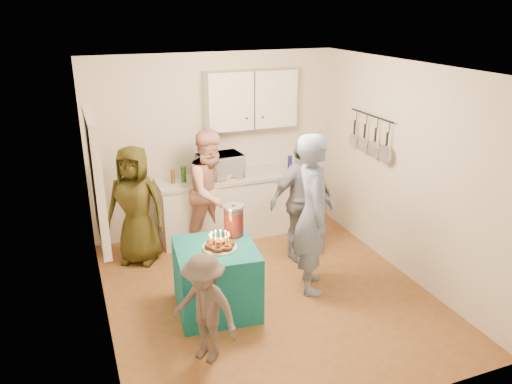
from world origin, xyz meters
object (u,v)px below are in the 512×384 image
object	(u,v)px
man_birthday	(313,214)
woman_back_left	(136,205)
party_table	(216,279)
woman_back_center	(212,191)
woman_back_right	(301,200)
child_near_left	(205,309)
counter	(236,206)
punch_jar	(234,221)
microwave	(220,166)

from	to	relation	value
man_birthday	woman_back_left	size ratio (longest dim) A/B	1.21
party_table	woman_back_center	world-z (taller)	woman_back_center
woman_back_right	child_near_left	size ratio (longest dim) A/B	1.49
counter	woman_back_center	distance (m)	0.71
party_table	woman_back_right	bearing A→B (deg)	29.69
punch_jar	woman_back_right	bearing A→B (deg)	27.18
counter	man_birthday	bearing A→B (deg)	-78.83
microwave	woman_back_right	size ratio (longest dim) A/B	0.36
microwave	party_table	distance (m)	2.03
party_table	woman_back_left	world-z (taller)	woman_back_left
microwave	woman_back_right	world-z (taller)	woman_back_right
party_table	woman_back_center	size ratio (longest dim) A/B	0.50
man_birthday	woman_back_center	xyz separation A→B (m)	(-0.79, 1.40, -0.10)
woman_back_center	child_near_left	distance (m)	2.34
counter	woman_back_right	xyz separation A→B (m)	(0.56, -1.01, 0.39)
microwave	woman_back_center	bearing A→B (deg)	-128.19
party_table	punch_jar	distance (m)	0.66
microwave	woman_back_center	world-z (taller)	woman_back_center
punch_jar	man_birthday	size ratio (longest dim) A/B	0.18
counter	party_table	distance (m)	1.99
party_table	child_near_left	bearing A→B (deg)	-114.06
party_table	punch_jar	size ratio (longest dim) A/B	2.50
punch_jar	woman_back_left	bearing A→B (deg)	126.34
counter	child_near_left	world-z (taller)	child_near_left
punch_jar	child_near_left	xyz separation A→B (m)	(-0.62, -0.99, -0.38)
punch_jar	woman_back_left	world-z (taller)	woman_back_left
man_birthday	woman_back_right	bearing A→B (deg)	3.38
punch_jar	child_near_left	world-z (taller)	punch_jar
counter	microwave	world-z (taller)	microwave
woman_back_right	child_near_left	distance (m)	2.35
woman_back_left	counter	bearing A→B (deg)	42.64
punch_jar	woman_back_right	world-z (taller)	woman_back_right
microwave	woman_back_right	xyz separation A→B (m)	(0.78, -1.01, -0.26)
microwave	man_birthday	xyz separation A→B (m)	(0.56, -1.76, -0.13)
counter	woman_back_left	distance (m)	1.54
counter	child_near_left	distance (m)	2.82
counter	woman_back_left	xyz separation A→B (m)	(-1.46, -0.34, 0.35)
party_table	woman_back_left	bearing A→B (deg)	113.15
party_table	woman_back_right	size ratio (longest dim) A/B	0.52
punch_jar	microwave	bearing A→B (deg)	77.93
counter	microwave	size ratio (longest dim) A/B	3.70
man_birthday	child_near_left	world-z (taller)	man_birthday
woman_back_right	woman_back_left	bearing A→B (deg)	149.47
counter	punch_jar	xyz separation A→B (m)	(-0.55, -1.58, 0.50)
party_table	woman_back_center	bearing A→B (deg)	74.80
party_table	man_birthday	distance (m)	1.32
woman_back_center	microwave	bearing A→B (deg)	33.19
microwave	man_birthday	world-z (taller)	man_birthday
punch_jar	man_birthday	bearing A→B (deg)	-11.18
punch_jar	child_near_left	bearing A→B (deg)	-122.34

